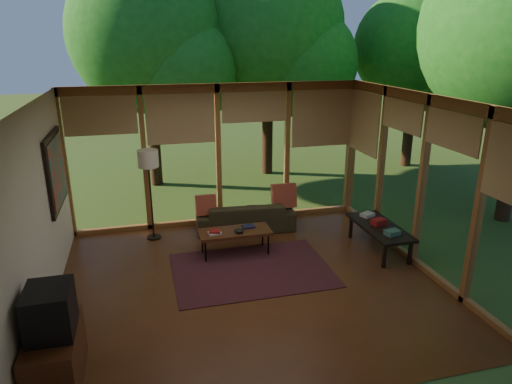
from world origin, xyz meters
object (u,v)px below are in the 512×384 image
object	(u,v)px
television	(50,311)
floor_lamp	(148,164)
coffee_table	(235,232)
side_console	(380,228)
sofa	(245,216)
media_cabinet	(55,357)

from	to	relation	value
television	floor_lamp	bearing A→B (deg)	72.14
floor_lamp	coffee_table	bearing A→B (deg)	-37.58
side_console	sofa	bearing A→B (deg)	143.52
coffee_table	television	bearing A→B (deg)	-134.34
coffee_table	side_console	size ratio (longest dim) A/B	0.86
media_cabinet	coffee_table	distance (m)	3.50
television	coffee_table	size ratio (longest dim) A/B	0.46
side_console	media_cabinet	bearing A→B (deg)	-157.53
media_cabinet	coffee_table	world-z (taller)	media_cabinet
sofa	floor_lamp	world-z (taller)	floor_lamp
coffee_table	side_console	world-z (taller)	side_console
television	side_console	distance (m)	5.27
media_cabinet	floor_lamp	distance (m)	3.85
media_cabinet	television	size ratio (longest dim) A/B	1.82
coffee_table	floor_lamp	bearing A→B (deg)	142.42
floor_lamp	side_console	world-z (taller)	floor_lamp
media_cabinet	floor_lamp	bearing A→B (deg)	71.84
sofa	media_cabinet	distance (m)	4.52
media_cabinet	side_console	size ratio (longest dim) A/B	0.71
sofa	television	world-z (taller)	television
media_cabinet	coffee_table	xyz separation A→B (m)	(2.46, 2.49, 0.09)
television	coffee_table	distance (m)	3.52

